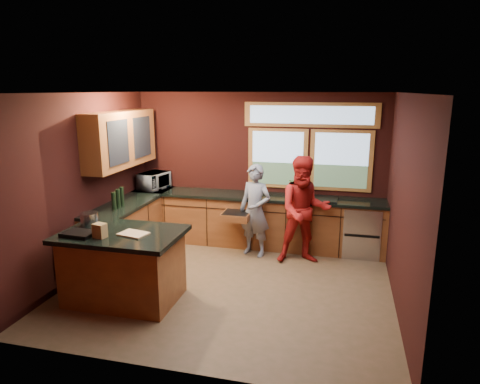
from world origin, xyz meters
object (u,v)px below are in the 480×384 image
at_px(island, 124,266).
at_px(cutting_board, 133,234).
at_px(stock_pot, 90,219).
at_px(person_grey, 255,210).
at_px(person_red, 304,210).

height_order(island, cutting_board, cutting_board).
bearing_deg(cutting_board, stock_pot, 165.07).
xyz_separation_m(person_grey, cutting_board, (-1.15, -2.04, 0.18)).
bearing_deg(person_red, cutting_board, -151.01).
distance_m(person_grey, cutting_board, 2.35).
relative_size(cutting_board, stock_pot, 1.46).
relative_size(island, cutting_board, 4.43).
bearing_deg(stock_pot, cutting_board, -14.93).
xyz_separation_m(cutting_board, stock_pot, (-0.75, 0.20, 0.08)).
bearing_deg(stock_pot, person_grey, 43.95).
distance_m(cutting_board, stock_pot, 0.78).
bearing_deg(stock_pot, person_red, 32.01).
bearing_deg(cutting_board, person_red, 43.92).
relative_size(island, person_red, 0.89).
relative_size(person_grey, person_red, 0.89).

